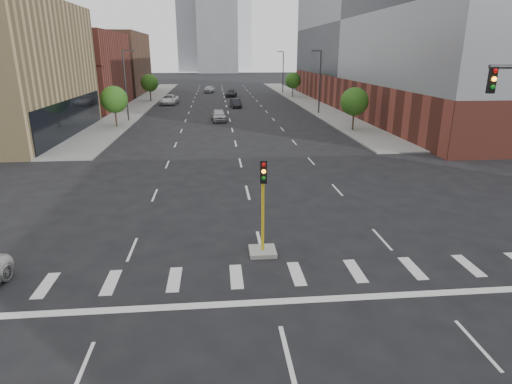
{
  "coord_description": "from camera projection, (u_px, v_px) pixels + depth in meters",
  "views": [
    {
      "loc": [
        -1.97,
        -8.54,
        8.69
      ],
      "look_at": [
        -0.17,
        10.4,
        2.5
      ],
      "focal_mm": 30.0,
      "sensor_mm": 36.0,
      "label": 1
    }
  ],
  "objects": [
    {
      "name": "building_left_far_a",
      "position": [
        56.0,
        71.0,
        69.1
      ],
      "size": [
        20.0,
        22.0,
        12.0
      ],
      "primitive_type": "cube",
      "color": "brown",
      "rests_on": "ground"
    },
    {
      "name": "streetlight_right_a",
      "position": [
        319.0,
        79.0,
        62.67
      ],
      "size": [
        1.6,
        0.22,
        9.07
      ],
      "color": "#2D2D30",
      "rests_on": "ground"
    },
    {
      "name": "car_deep_right",
      "position": [
        231.0,
        93.0,
        89.21
      ],
      "size": [
        2.77,
        5.13,
        1.41
      ],
      "primitive_type": "imported",
      "rotation": [
        0.0,
        0.0,
        -0.17
      ],
      "color": "black",
      "rests_on": "ground"
    },
    {
      "name": "tree_left_near",
      "position": [
        114.0,
        99.0,
        51.24
      ],
      "size": [
        3.2,
        3.2,
        4.85
      ],
      "color": "#382619",
      "rests_on": "ground"
    },
    {
      "name": "streetlight_right_b",
      "position": [
        283.0,
        70.0,
        95.8
      ],
      "size": [
        1.6,
        0.22,
        9.07
      ],
      "color": "#2D2D30",
      "rests_on": "ground"
    },
    {
      "name": "sidewalk_left_far",
      "position": [
        145.0,
        102.0,
        79.63
      ],
      "size": [
        5.0,
        92.0,
        0.15
      ],
      "primitive_type": "cube",
      "color": "gray",
      "rests_on": "ground"
    },
    {
      "name": "building_right_main",
      "position": [
        414.0,
        38.0,
        66.99
      ],
      "size": [
        24.0,
        70.0,
        22.0
      ],
      "color": "brown",
      "rests_on": "ground"
    },
    {
      "name": "car_far_left",
      "position": [
        169.0,
        100.0,
        76.04
      ],
      "size": [
        3.19,
        6.12,
        1.65
      ],
      "primitive_type": "imported",
      "rotation": [
        0.0,
        0.0,
        -0.08
      ],
      "color": "silver",
      "rests_on": "ground"
    },
    {
      "name": "median_traffic_signal",
      "position": [
        263.0,
        234.0,
        19.14
      ],
      "size": [
        1.2,
        1.2,
        4.4
      ],
      "color": "#999993",
      "rests_on": "ground"
    },
    {
      "name": "tower_mid",
      "position": [
        217.0,
        22.0,
        193.47
      ],
      "size": [
        18.0,
        18.0,
        44.0
      ],
      "primitive_type": "cube",
      "color": "slate",
      "rests_on": "ground"
    },
    {
      "name": "tree_right_near",
      "position": [
        354.0,
        102.0,
        49.02
      ],
      "size": [
        3.2,
        3.2,
        4.85
      ],
      "color": "#382619",
      "rests_on": "ground"
    },
    {
      "name": "tree_left_far",
      "position": [
        150.0,
        83.0,
        79.64
      ],
      "size": [
        3.2,
        3.2,
        4.85
      ],
      "color": "#382619",
      "rests_on": "ground"
    },
    {
      "name": "building_left_far_b",
      "position": [
        97.0,
        64.0,
        93.56
      ],
      "size": [
        20.0,
        24.0,
        13.0
      ],
      "primitive_type": "cube",
      "color": "brown",
      "rests_on": "ground"
    },
    {
      "name": "car_mid_right",
      "position": [
        236.0,
        103.0,
        71.63
      ],
      "size": [
        1.91,
        4.51,
        1.45
      ],
      "primitive_type": "imported",
      "rotation": [
        0.0,
        0.0,
        0.09
      ],
      "color": "black",
      "rests_on": "ground"
    },
    {
      "name": "car_near_left",
      "position": [
        219.0,
        115.0,
        57.06
      ],
      "size": [
        2.15,
        4.79,
        1.6
      ],
      "primitive_type": "imported",
      "rotation": [
        0.0,
        0.0,
        0.06
      ],
      "color": "#A7A6AB",
      "rests_on": "ground"
    },
    {
      "name": "sidewalk_right_far",
      "position": [
        303.0,
        100.0,
        82.33
      ],
      "size": [
        5.0,
        92.0,
        0.15
      ],
      "primitive_type": "cube",
      "color": "gray",
      "rests_on": "ground"
    },
    {
      "name": "streetlight_left",
      "position": [
        126.0,
        83.0,
        55.53
      ],
      "size": [
        1.6,
        0.22,
        9.07
      ],
      "color": "#2D2D30",
      "rests_on": "ground"
    },
    {
      "name": "tree_right_far",
      "position": [
        293.0,
        80.0,
        86.89
      ],
      "size": [
        3.2,
        3.2,
        4.85
      ],
      "color": "#382619",
      "rests_on": "ground"
    },
    {
      "name": "car_distant",
      "position": [
        209.0,
        89.0,
        98.46
      ],
      "size": [
        2.67,
        4.95,
        1.6
      ],
      "primitive_type": "imported",
      "rotation": [
        0.0,
        0.0,
        -0.17
      ],
      "color": "#B0B1B5",
      "rests_on": "ground"
    }
  ]
}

